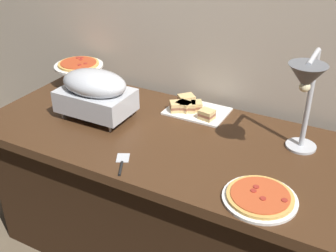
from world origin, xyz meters
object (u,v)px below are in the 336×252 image
Objects in this scene: sandwich_platter at (192,108)px; pizza_plate_front at (260,197)px; heat_lamp at (306,86)px; serving_spatula at (122,163)px; sauce_cup_near at (64,99)px; chafing_dish at (95,92)px; pizza_plate_center at (79,67)px.

pizza_plate_front is at bearing -44.87° from sandwich_platter.
heat_lamp reaches higher than serving_spatula.
sauce_cup_near is 0.72m from serving_spatula.
heat_lamp reaches higher than chafing_dish.
chafing_dish is 0.52m from sandwich_platter.
sandwich_platter is at bearing 34.52° from chafing_dish.
pizza_plate_center is 0.76m from sandwich_platter.
sauce_cup_near reaches higher than serving_spatula.
sauce_cup_near is (0.07, -0.23, -0.10)m from pizza_plate_center.
sauce_cup_near is at bearing 165.51° from pizza_plate_front.
pizza_plate_center is at bearing 169.63° from heat_lamp.
chafing_dish is 0.30m from sauce_cup_near.
chafing_dish is 1.01m from pizza_plate_front.
pizza_plate_center reaches higher than pizza_plate_front.
pizza_plate_center is 4.09× the size of sauce_cup_near.
chafing_dish is 1.29× the size of pizza_plate_center.
serving_spatula is (0.63, -0.36, -0.02)m from sauce_cup_near.
sandwich_platter reaches higher than pizza_plate_front.
sandwich_platter is (-0.60, 0.24, -0.35)m from heat_lamp.
chafing_dish is at bearing 164.84° from pizza_plate_front.
pizza_plate_center reaches higher than sandwich_platter.
sandwich_platter is (-0.55, 0.55, 0.01)m from pizza_plate_front.
chafing_dish reaches higher than pizza_plate_center.
pizza_plate_front is at bearing -22.94° from pizza_plate_center.
heat_lamp is 0.47m from pizza_plate_front.
chafing_dish is 5.26× the size of sauce_cup_near.
sandwich_platter is at bearing 84.31° from serving_spatula.
chafing_dish is at bearing -145.48° from sandwich_platter.
chafing_dish is 0.78× the size of heat_lamp.
pizza_plate_front is 1.42m from pizza_plate_center.
sandwich_platter is at bearing 18.36° from sauce_cup_near.
sandwich_platter is 4.50× the size of sauce_cup_near.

